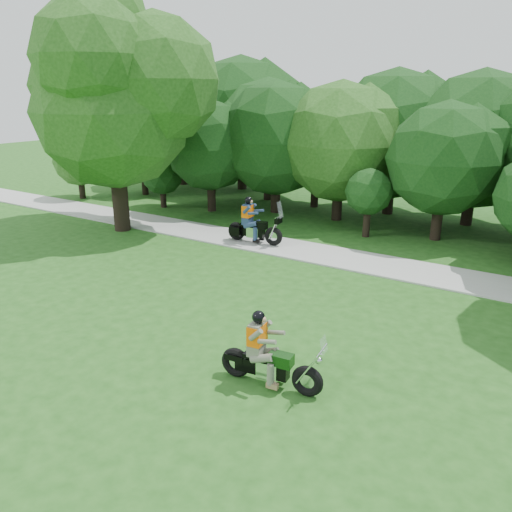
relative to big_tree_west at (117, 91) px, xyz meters
The scene contains 6 objects.
ground 13.82m from the big_tree_west, 33.03° to the right, with size 100.00×100.00×0.00m, color #1E4D16.
walkway 12.05m from the big_tree_west, ahead, with size 60.00×2.20×0.06m, color #A4A49F.
tree_line 13.80m from the big_tree_west, 35.00° to the left, with size 39.40×13.24×7.77m.
big_tree_west is the anchor object (origin of this frame).
chopper_motorcycle 14.63m from the big_tree_west, 32.06° to the right, with size 2.29×0.69×1.63m.
touring_motorcycle 7.82m from the big_tree_west, ahead, with size 2.40×0.82×1.82m.
Camera 1 is at (5.74, -8.11, 5.82)m, focal length 35.00 mm.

